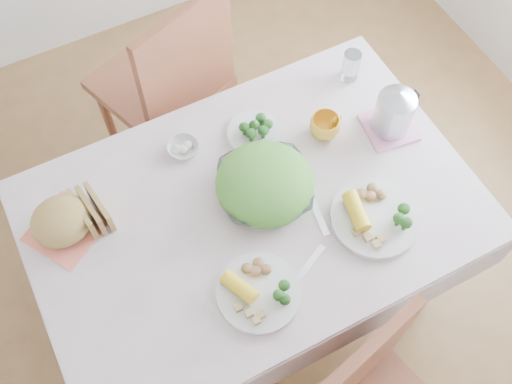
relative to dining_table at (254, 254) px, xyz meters
name	(u,v)px	position (x,y,z in m)	size (l,w,h in m)	color
floor	(254,287)	(0.00, 0.00, -0.38)	(3.60, 3.60, 0.00)	brown
dining_table	(254,254)	(0.00, 0.00, 0.00)	(1.40, 0.90, 0.75)	brown
tablecloth	(253,208)	(0.00, 0.00, 0.38)	(1.50, 1.00, 0.01)	silver
chair_far	(161,90)	(-0.02, 0.86, 0.09)	(0.48, 0.48, 1.07)	brown
salad_bowl	(265,187)	(0.06, 0.03, 0.43)	(0.31, 0.31, 0.08)	white
dinner_plate_left	(259,293)	(-0.13, -0.28, 0.40)	(0.27, 0.27, 0.02)	white
dinner_plate_right	(375,218)	(0.34, -0.23, 0.40)	(0.30, 0.30, 0.03)	white
broccoli_plate	(254,133)	(0.14, 0.27, 0.40)	(0.20, 0.20, 0.02)	beige
napkin	(67,229)	(-0.59, 0.21, 0.39)	(0.22, 0.22, 0.00)	#FF795F
bread_loaf	(62,222)	(-0.59, 0.21, 0.45)	(0.20, 0.19, 0.12)	olive
fruit_bowl	(183,149)	(-0.12, 0.32, 0.40)	(0.11, 0.11, 0.04)	white
yellow_mug	(325,126)	(0.37, 0.15, 0.43)	(0.11, 0.11, 0.09)	yellow
glass_tumbler	(351,65)	(0.59, 0.34, 0.45)	(0.07, 0.07, 0.13)	white
pink_tray	(389,127)	(0.59, 0.06, 0.40)	(0.18, 0.18, 0.01)	#F797C7
electric_kettle	(395,108)	(0.59, 0.06, 0.51)	(0.14, 0.14, 0.19)	#B2B5BA
fork_left	(270,286)	(-0.08, -0.28, 0.39)	(0.02, 0.18, 0.00)	silver
fork_right	(316,211)	(0.18, -0.11, 0.39)	(0.02, 0.20, 0.00)	silver
knife	(307,267)	(0.05, -0.27, 0.39)	(0.02, 0.19, 0.00)	silver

